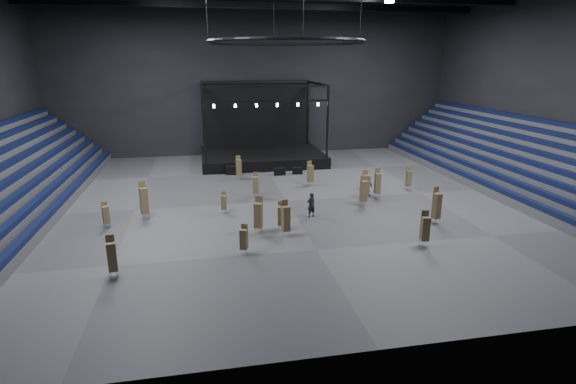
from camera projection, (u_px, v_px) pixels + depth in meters
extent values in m
plane|color=#4E4E50|center=(286.00, 201.00, 38.58)|extent=(50.00, 50.00, 0.00)
cube|color=black|center=(255.00, 82.00, 55.79)|extent=(50.00, 0.20, 18.00)
cube|color=black|center=(393.00, 137.00, 16.24)|extent=(50.00, 0.20, 18.00)
cube|color=black|center=(558.00, 90.00, 40.53)|extent=(0.20, 42.00, 18.00)
cube|color=#515154|center=(14.00, 212.00, 34.61)|extent=(7.20, 40.00, 0.75)
cube|color=black|center=(59.00, 203.00, 35.04)|extent=(0.59, 40.00, 0.40)
cube|color=#515154|center=(7.00, 208.00, 34.42)|extent=(6.30, 40.00, 1.50)
cube|color=black|center=(45.00, 194.00, 34.66)|extent=(0.59, 40.00, 0.40)
cube|color=#515154|center=(0.00, 204.00, 34.23)|extent=(5.40, 40.00, 2.25)
cube|color=black|center=(31.00, 185.00, 34.29)|extent=(0.59, 40.00, 0.40)
cube|color=black|center=(16.00, 176.00, 33.91)|extent=(0.59, 40.00, 0.40)
cube|color=black|center=(1.00, 167.00, 33.53)|extent=(0.59, 40.00, 0.40)
cube|color=#515154|center=(509.00, 184.00, 42.33)|extent=(7.20, 40.00, 0.75)
cube|color=black|center=(478.00, 180.00, 41.58)|extent=(0.59, 40.00, 0.40)
cube|color=#515154|center=(514.00, 180.00, 42.31)|extent=(6.30, 40.00, 1.50)
cube|color=black|center=(488.00, 172.00, 41.52)|extent=(0.59, 40.00, 0.40)
cube|color=#515154|center=(519.00, 176.00, 42.28)|extent=(5.40, 40.00, 2.25)
cube|color=black|center=(498.00, 163.00, 41.47)|extent=(0.59, 40.00, 0.40)
cube|color=#515154|center=(523.00, 172.00, 42.26)|extent=(4.50, 40.00, 3.00)
cube|color=black|center=(508.00, 155.00, 41.42)|extent=(0.59, 40.00, 0.40)
cube|color=#515154|center=(528.00, 168.00, 42.23)|extent=(3.60, 40.00, 3.75)
cube|color=black|center=(517.00, 147.00, 41.37)|extent=(0.59, 40.00, 0.40)
cube|color=#515154|center=(533.00, 164.00, 42.20)|extent=(2.70, 40.00, 4.50)
cube|color=black|center=(527.00, 138.00, 41.32)|extent=(0.59, 40.00, 0.40)
cube|color=#515154|center=(538.00, 160.00, 42.18)|extent=(1.80, 40.00, 5.25)
cube|color=black|center=(537.00, 130.00, 41.27)|extent=(0.59, 40.00, 0.40)
cube|color=#515154|center=(543.00, 156.00, 42.15)|extent=(0.90, 40.00, 6.00)
cube|color=black|center=(547.00, 122.00, 41.22)|extent=(0.59, 40.00, 0.40)
cube|color=black|center=(262.00, 157.00, 53.00)|extent=(14.00, 10.00, 1.20)
cube|color=black|center=(256.00, 113.00, 56.21)|extent=(13.30, 0.30, 8.00)
cylinder|color=black|center=(204.00, 126.00, 46.20)|extent=(0.24, 0.24, 7.80)
cylinder|color=black|center=(203.00, 115.00, 54.86)|extent=(0.24, 0.24, 7.80)
cylinder|color=black|center=(328.00, 123.00, 48.58)|extent=(0.24, 0.24, 7.80)
cylinder|color=black|center=(308.00, 113.00, 57.25)|extent=(0.24, 0.24, 7.80)
cube|color=black|center=(267.00, 87.00, 46.28)|extent=(13.40, 0.25, 0.25)
cube|color=black|center=(256.00, 82.00, 54.95)|extent=(13.40, 0.25, 0.25)
cube|color=black|center=(267.00, 101.00, 46.71)|extent=(13.40, 0.20, 0.20)
cylinder|color=white|center=(214.00, 106.00, 45.83)|extent=(0.24, 0.24, 0.35)
cylinder|color=white|center=(235.00, 106.00, 46.23)|extent=(0.24, 0.24, 0.35)
cylinder|color=white|center=(257.00, 105.00, 46.63)|extent=(0.24, 0.24, 0.35)
cylinder|color=white|center=(277.00, 105.00, 47.02)|extent=(0.24, 0.24, 0.35)
cylinder|color=white|center=(298.00, 105.00, 47.42)|extent=(0.24, 0.24, 0.35)
cylinder|color=white|center=(318.00, 104.00, 47.82)|extent=(0.24, 0.24, 0.35)
torus|color=black|center=(286.00, 42.00, 34.88)|extent=(12.30, 12.30, 0.30)
cylinder|color=black|center=(361.00, 9.00, 35.26)|extent=(0.04, 0.04, 5.00)
cylinder|color=black|center=(274.00, 15.00, 39.82)|extent=(0.04, 0.04, 5.00)
cylinder|color=black|center=(206.00, 6.00, 33.09)|extent=(0.04, 0.04, 5.00)
cube|color=black|center=(260.00, 6.00, 47.82)|extent=(49.00, 0.35, 0.70)
cube|color=white|center=(389.00, 1.00, 39.43)|extent=(0.60, 0.60, 0.25)
cube|color=black|center=(232.00, 170.00, 47.36)|extent=(1.48, 0.93, 0.91)
cube|color=black|center=(280.00, 171.00, 47.11)|extent=(1.20, 0.67, 0.77)
cube|color=black|center=(297.00, 171.00, 47.57)|extent=(1.10, 0.63, 0.70)
cylinder|color=silver|center=(365.00, 190.00, 41.04)|extent=(0.03, 0.03, 0.36)
cylinder|color=silver|center=(364.00, 189.00, 41.36)|extent=(0.03, 0.03, 0.36)
cylinder|color=silver|center=(368.00, 190.00, 41.10)|extent=(0.03, 0.03, 0.36)
cylinder|color=silver|center=(367.00, 189.00, 41.42)|extent=(0.03, 0.03, 0.36)
cube|color=olive|center=(366.00, 182.00, 41.01)|extent=(0.45, 0.45, 1.20)
cube|color=olive|center=(366.00, 175.00, 41.02)|extent=(0.41, 0.08, 0.66)
cylinder|color=silver|center=(110.00, 276.00, 24.82)|extent=(0.03, 0.03, 0.41)
cylinder|color=silver|center=(111.00, 272.00, 25.19)|extent=(0.03, 0.03, 0.41)
cylinder|color=silver|center=(117.00, 275.00, 24.89)|extent=(0.03, 0.03, 0.41)
cylinder|color=silver|center=(118.00, 272.00, 25.26)|extent=(0.03, 0.03, 0.41)
cube|color=olive|center=(112.00, 257.00, 24.75)|extent=(0.58, 0.58, 1.66)
cube|color=olive|center=(110.00, 242.00, 24.71)|extent=(0.47, 0.15, 0.91)
cylinder|color=silver|center=(309.00, 184.00, 42.98)|extent=(0.03, 0.03, 0.42)
cylinder|color=silver|center=(308.00, 183.00, 43.35)|extent=(0.03, 0.03, 0.42)
cylinder|color=silver|center=(313.00, 184.00, 43.05)|extent=(0.03, 0.03, 0.42)
cylinder|color=silver|center=(312.00, 183.00, 43.42)|extent=(0.03, 0.03, 0.42)
cube|color=olive|center=(310.00, 173.00, 42.91)|extent=(0.62, 0.62, 1.60)
cube|color=olive|center=(309.00, 165.00, 42.88)|extent=(0.48, 0.19, 0.88)
cylinder|color=silver|center=(407.00, 188.00, 41.68)|extent=(0.03, 0.03, 0.36)
cylinder|color=silver|center=(405.00, 187.00, 42.00)|extent=(0.03, 0.03, 0.36)
cylinder|color=silver|center=(410.00, 188.00, 41.74)|extent=(0.03, 0.03, 0.36)
cylinder|color=silver|center=(409.00, 187.00, 42.06)|extent=(0.03, 0.03, 0.36)
cube|color=olive|center=(409.00, 178.00, 41.61)|extent=(0.43, 0.43, 1.47)
cube|color=olive|center=(408.00, 171.00, 41.59)|extent=(0.41, 0.06, 0.81)
cylinder|color=silver|center=(142.00, 217.00, 33.98)|extent=(0.03, 0.03, 0.45)
cylinder|color=silver|center=(143.00, 215.00, 34.38)|extent=(0.03, 0.03, 0.45)
cylinder|color=silver|center=(148.00, 217.00, 34.05)|extent=(0.03, 0.03, 0.45)
cylinder|color=silver|center=(149.00, 215.00, 34.46)|extent=(0.03, 0.03, 0.45)
cube|color=olive|center=(144.00, 201.00, 33.87)|extent=(0.68, 0.68, 2.00)
cube|color=olive|center=(142.00, 188.00, 33.79)|extent=(0.52, 0.22, 1.10)
cylinder|color=silver|center=(222.00, 212.00, 35.23)|extent=(0.03, 0.03, 0.34)
cylinder|color=silver|center=(222.00, 211.00, 35.54)|extent=(0.03, 0.03, 0.34)
cylinder|color=silver|center=(226.00, 212.00, 35.29)|extent=(0.03, 0.03, 0.34)
cylinder|color=silver|center=(226.00, 211.00, 35.60)|extent=(0.03, 0.03, 0.34)
cube|color=olive|center=(224.00, 202.00, 35.20)|extent=(0.47, 0.47, 1.16)
cube|color=olive|center=(224.00, 195.00, 35.21)|extent=(0.39, 0.12, 0.64)
cylinder|color=silver|center=(422.00, 245.00, 28.97)|extent=(0.03, 0.03, 0.42)
cylinder|color=silver|center=(419.00, 242.00, 29.35)|extent=(0.03, 0.03, 0.42)
cylinder|color=silver|center=(428.00, 244.00, 29.04)|extent=(0.03, 0.03, 0.42)
cylinder|color=silver|center=(425.00, 242.00, 29.42)|extent=(0.03, 0.03, 0.42)
cube|color=olive|center=(425.00, 229.00, 28.91)|extent=(0.57, 0.57, 1.59)
cube|color=olive|center=(425.00, 217.00, 28.90)|extent=(0.49, 0.13, 0.88)
cylinder|color=silver|center=(254.00, 196.00, 39.21)|extent=(0.03, 0.03, 0.41)
cylinder|color=silver|center=(253.00, 195.00, 39.58)|extent=(0.03, 0.03, 0.41)
cylinder|color=silver|center=(258.00, 196.00, 39.29)|extent=(0.03, 0.03, 0.41)
cylinder|color=silver|center=(258.00, 195.00, 39.66)|extent=(0.03, 0.03, 0.41)
cube|color=olive|center=(256.00, 185.00, 39.16)|extent=(0.55, 0.55, 1.50)
cube|color=olive|center=(256.00, 177.00, 39.16)|extent=(0.48, 0.12, 0.82)
cylinder|color=silver|center=(237.00, 178.00, 45.22)|extent=(0.03, 0.03, 0.41)
cylinder|color=silver|center=(237.00, 177.00, 45.59)|extent=(0.03, 0.03, 0.41)
cylinder|color=silver|center=(241.00, 178.00, 45.29)|extent=(0.03, 0.03, 0.41)
cylinder|color=silver|center=(241.00, 177.00, 45.66)|extent=(0.03, 0.03, 0.41)
cube|color=olive|center=(239.00, 168.00, 45.15)|extent=(0.56, 0.56, 1.63)
cube|color=olive|center=(238.00, 160.00, 45.12)|extent=(0.48, 0.13, 0.89)
cylinder|color=silver|center=(376.00, 196.00, 39.21)|extent=(0.03, 0.03, 0.40)
cylinder|color=silver|center=(374.00, 195.00, 39.57)|extent=(0.03, 0.03, 0.40)
cylinder|color=silver|center=(380.00, 196.00, 39.28)|extent=(0.03, 0.03, 0.40)
cylinder|color=silver|center=(378.00, 195.00, 39.63)|extent=(0.03, 0.03, 0.40)
cube|color=olive|center=(378.00, 183.00, 39.11)|extent=(0.53, 0.53, 1.81)
cube|color=olive|center=(377.00, 173.00, 39.06)|extent=(0.47, 0.11, 1.00)
cylinder|color=silver|center=(256.00, 232.00, 31.12)|extent=(0.03, 0.03, 0.45)
cylinder|color=silver|center=(255.00, 229.00, 31.52)|extent=(0.03, 0.03, 0.45)
cylinder|color=silver|center=(262.00, 231.00, 31.20)|extent=(0.03, 0.03, 0.45)
cylinder|color=silver|center=(261.00, 229.00, 31.60)|extent=(0.03, 0.03, 0.45)
cube|color=olive|center=(258.00, 215.00, 31.05)|extent=(0.69, 0.69, 1.78)
cube|color=olive|center=(259.00, 203.00, 31.02)|extent=(0.50, 0.25, 0.98)
cylinder|color=silver|center=(104.00, 227.00, 32.17)|extent=(0.03, 0.03, 0.36)
cylinder|color=silver|center=(105.00, 225.00, 32.49)|extent=(0.03, 0.03, 0.36)
cylinder|color=silver|center=(109.00, 226.00, 32.23)|extent=(0.03, 0.03, 0.36)
cylinder|color=silver|center=(110.00, 225.00, 32.55)|extent=(0.03, 0.03, 0.36)
cube|color=olive|center=(106.00, 215.00, 32.12)|extent=(0.56, 0.56, 1.29)
cube|color=olive|center=(104.00, 206.00, 32.10)|extent=(0.40, 0.20, 0.71)
cylinder|color=silver|center=(434.00, 222.00, 33.02)|extent=(0.03, 0.03, 0.41)
cylinder|color=silver|center=(431.00, 220.00, 33.39)|extent=(0.03, 0.03, 0.41)
cylinder|color=silver|center=(439.00, 222.00, 33.09)|extent=(0.03, 0.03, 0.41)
cylinder|color=silver|center=(436.00, 220.00, 33.46)|extent=(0.03, 0.03, 0.41)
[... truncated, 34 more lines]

